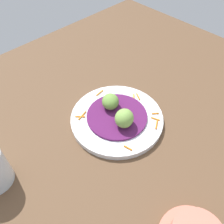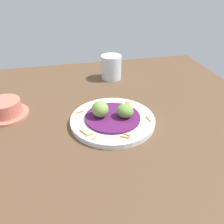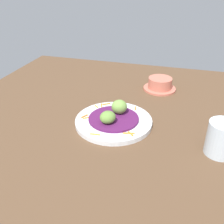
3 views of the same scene
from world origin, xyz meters
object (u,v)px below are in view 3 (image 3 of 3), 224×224
object	(u,v)px
water_glass	(222,139)
terracotta_bowl	(160,84)
main_plate	(114,121)
guac_scoop_left	(119,107)
guac_scoop_center	(108,117)

from	to	relation	value
water_glass	terracotta_bowl	bearing A→B (deg)	118.47
main_plate	guac_scoop_left	bearing A→B (deg)	74.79
terracotta_bowl	water_glass	distance (cm)	42.40
guac_scoop_left	terracotta_bowl	world-z (taller)	guac_scoop_left
terracotta_bowl	guac_scoop_left	bearing A→B (deg)	-110.29
guac_scoop_center	terracotta_bowl	world-z (taller)	guac_scoop_center
guac_scoop_center	water_glass	size ratio (longest dim) A/B	0.53
main_plate	water_glass	distance (cm)	32.09
guac_scoop_left	guac_scoop_center	bearing A→B (deg)	-105.21
guac_scoop_left	water_glass	distance (cm)	31.85
guac_scoop_center	terracotta_bowl	size ratio (longest dim) A/B	0.38
main_plate	terracotta_bowl	size ratio (longest dim) A/B	1.87
guac_scoop_left	terracotta_bowl	xyz separation A→B (cm)	(10.05, 27.19, -2.24)
water_glass	main_plate	bearing A→B (deg)	167.99
water_glass	guac_scoop_left	bearing A→B (deg)	161.67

